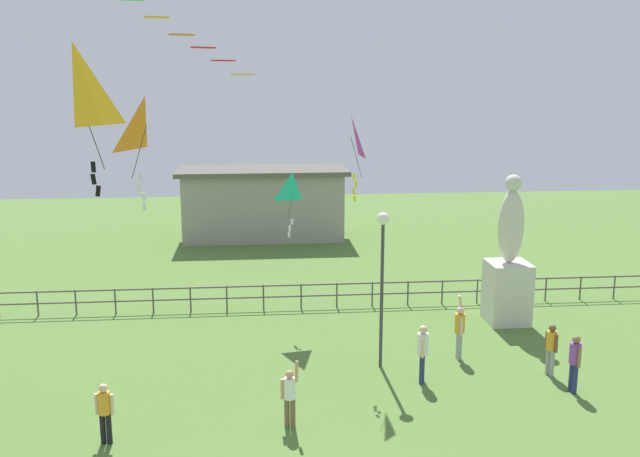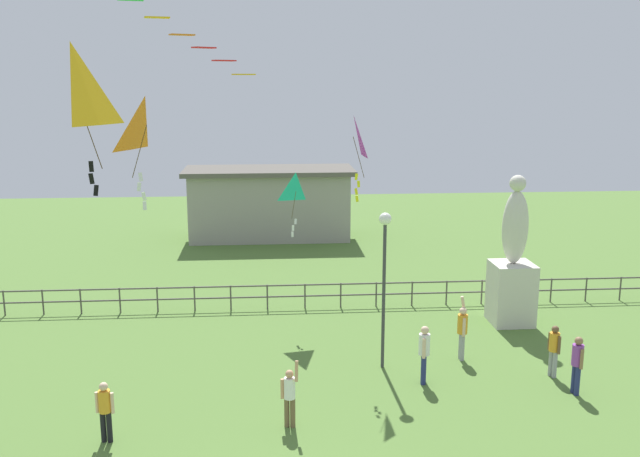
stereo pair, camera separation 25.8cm
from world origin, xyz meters
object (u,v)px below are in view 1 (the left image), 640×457
at_px(person_6, 423,350).
at_px(kite_2, 76,89).
at_px(person_5, 290,394).
at_px(person_1, 460,328).
at_px(kite_0, 146,128).
at_px(kite_1, 292,193).
at_px(person_2, 551,346).
at_px(person_4, 575,360).
at_px(person_0, 105,409).
at_px(lamppost, 382,257).
at_px(statue_monument, 508,271).
at_px(kite_4, 351,139).

height_order(person_6, kite_2, kite_2).
bearing_deg(person_5, person_1, 35.44).
distance_m(person_6, kite_0, 9.79).
relative_size(person_6, kite_1, 0.78).
xyz_separation_m(person_1, kite_0, (-8.50, -4.10, 6.43)).
distance_m(kite_0, kite_2, 3.03).
bearing_deg(kite_1, person_1, -34.93).
height_order(person_2, kite_2, kite_2).
relative_size(person_1, person_4, 1.19).
bearing_deg(person_0, person_5, 5.19).
relative_size(kite_1, kite_2, 0.82).
xyz_separation_m(person_1, kite_2, (-9.26, -6.90, 7.30)).
bearing_deg(person_2, person_6, -177.63).
bearing_deg(kite_0, lamppost, 31.81).
height_order(person_0, kite_0, kite_0).
xyz_separation_m(kite_0, kite_2, (-0.76, -2.80, 0.88)).
relative_size(person_0, kite_0, 0.60).
xyz_separation_m(person_1, person_2, (2.29, -1.45, -0.09)).
bearing_deg(person_5, kite_2, -141.64).
bearing_deg(statue_monument, person_2, -94.14).
relative_size(lamppost, kite_1, 2.15).
relative_size(person_1, kite_1, 0.89).
xyz_separation_m(person_6, kite_0, (-6.95, -2.50, 6.43)).
bearing_deg(kite_1, person_2, -34.12).
bearing_deg(person_6, person_4, -13.95).
bearing_deg(person_4, person_0, -172.32).
bearing_deg(person_5, person_4, 9.05).
distance_m(lamppost, kite_4, 3.56).
bearing_deg(kite_4, lamppost, -50.22).
bearing_deg(person_2, kite_1, 145.88).
bearing_deg(person_1, person_0, -156.53).
relative_size(statue_monument, kite_4, 2.06).
xyz_separation_m(kite_2, kite_4, (5.92, 7.49, -1.56)).
bearing_deg(person_0, kite_1, 57.70).
distance_m(person_2, kite_2, 14.76).
distance_m(statue_monument, kite_0, 14.36).
relative_size(person_2, person_4, 0.94).
height_order(person_5, kite_1, kite_1).
bearing_deg(person_1, statue_monument, 49.88).
xyz_separation_m(kite_0, kite_1, (3.58, 7.54, -2.72)).
distance_m(statue_monument, person_0, 14.44).
distance_m(person_0, person_2, 12.38).
height_order(person_0, kite_4, kite_4).
bearing_deg(kite_4, person_0, -143.09).
bearing_deg(kite_4, person_4, -28.84).
bearing_deg(person_6, person_1, 46.05).
bearing_deg(kite_1, person_5, -93.83).
distance_m(statue_monument, kite_4, 8.09).
relative_size(person_2, kite_2, 0.58).
bearing_deg(kite_1, kite_0, -115.39).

